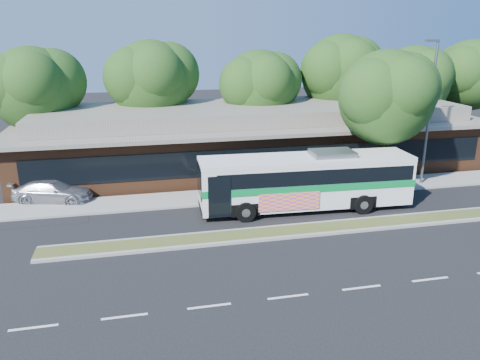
{
  "coord_description": "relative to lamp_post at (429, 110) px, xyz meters",
  "views": [
    {
      "loc": [
        -8.08,
        -19.68,
        9.56
      ],
      "look_at": [
        -3.01,
        3.39,
        2.0
      ],
      "focal_mm": 35.0,
      "sensor_mm": 36.0,
      "label": 1
    }
  ],
  "objects": [
    {
      "name": "transit_bus",
      "position": [
        -8.78,
        -2.48,
        -3.07
      ],
      "size": [
        11.86,
        3.11,
        3.3
      ],
      "rotation": [
        0.0,
        0.0,
        -0.04
      ],
      "color": "white",
      "rests_on": "ground"
    },
    {
      "name": "tree_bg_a",
      "position": [
        -24.15,
        9.14,
        0.97
      ],
      "size": [
        6.47,
        5.8,
        8.63
      ],
      "color": "black",
      "rests_on": "ground"
    },
    {
      "name": "median_strip",
      "position": [
        -9.56,
        -5.4,
        -4.83
      ],
      "size": [
        26.0,
        1.1,
        0.15
      ],
      "primitive_type": "cube",
      "color": "#444B20",
      "rests_on": "ground"
    },
    {
      "name": "sidewalk",
      "position": [
        -9.56,
        0.4,
        -4.84
      ],
      "size": [
        44.0,
        2.6,
        0.12
      ],
      "primitive_type": "cube",
      "color": "gray",
      "rests_on": "ground"
    },
    {
      "name": "lamp_post",
      "position": [
        0.0,
        0.0,
        0.0
      ],
      "size": [
        0.93,
        0.18,
        9.07
      ],
      "color": "slate",
      "rests_on": "ground"
    },
    {
      "name": "tree_bg_e",
      "position": [
        4.85,
        9.14,
        0.84
      ],
      "size": [
        6.47,
        5.8,
        8.5
      ],
      "color": "black",
      "rests_on": "ground"
    },
    {
      "name": "plaza_building",
      "position": [
        -9.56,
        6.99,
        -2.77
      ],
      "size": [
        33.2,
        11.2,
        4.45
      ],
      "color": "#58311B",
      "rests_on": "ground"
    },
    {
      "name": "tree_bg_c",
      "position": [
        -8.16,
        9.13,
        0.69
      ],
      "size": [
        6.24,
        5.6,
        8.26
      ],
      "color": "black",
      "rests_on": "ground"
    },
    {
      "name": "ground",
      "position": [
        -9.56,
        -6.0,
        -4.9
      ],
      "size": [
        120.0,
        120.0,
        0.0
      ],
      "primitive_type": "plane",
      "color": "black",
      "rests_on": "ground"
    },
    {
      "name": "tree_bg_f",
      "position": [
        10.87,
        10.14,
        1.16
      ],
      "size": [
        6.69,
        6.0,
        8.92
      ],
      "color": "black",
      "rests_on": "ground"
    },
    {
      "name": "tree_bg_d",
      "position": [
        -1.12,
        10.15,
        1.52
      ],
      "size": [
        6.91,
        6.2,
        9.37
      ],
      "color": "black",
      "rests_on": "ground"
    },
    {
      "name": "sidewalk_tree",
      "position": [
        -2.63,
        0.08,
        0.97
      ],
      "size": [
        6.35,
        5.69,
        8.59
      ],
      "color": "black",
      "rests_on": "ground"
    },
    {
      "name": "sedan",
      "position": [
        -22.79,
        1.8,
        -4.25
      ],
      "size": [
        4.85,
        2.94,
        1.32
      ],
      "primitive_type": "imported",
      "rotation": [
        0.0,
        0.0,
        1.31
      ],
      "color": "#AFB0B6",
      "rests_on": "ground"
    },
    {
      "name": "tree_bg_b",
      "position": [
        -16.13,
        10.14,
        1.24
      ],
      "size": [
        6.69,
        6.0,
        9.0
      ],
      "color": "black",
      "rests_on": "ground"
    }
  ]
}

